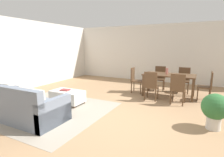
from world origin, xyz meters
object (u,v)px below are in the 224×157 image
(dining_chair_head_west, at_px, (135,78))
(book_on_ottoman, at_px, (65,90))
(dining_table, at_px, (169,77))
(dining_chair_far_left, at_px, (160,77))
(dining_chair_far_right, at_px, (184,78))
(dining_chair_head_east, at_px, (208,84))
(dining_chair_near_right, at_px, (178,87))
(couch, at_px, (24,107))
(vase_centerpiece, at_px, (167,71))
(dining_chair_near_left, at_px, (151,84))
(potted_plant, at_px, (215,109))
(ottoman_table, at_px, (67,96))

(dining_chair_head_west, height_order, book_on_ottoman, dining_chair_head_west)
(dining_table, xyz_separation_m, dining_chair_far_left, (-0.46, 0.77, -0.14))
(dining_chair_far_right, distance_m, dining_chair_head_east, 1.07)
(dining_chair_near_right, height_order, book_on_ottoman, dining_chair_near_right)
(dining_table, xyz_separation_m, book_on_ottoman, (-2.61, -2.19, -0.25))
(couch, xyz_separation_m, vase_centerpiece, (2.60, 3.53, 0.57))
(couch, relative_size, dining_chair_near_left, 2.13)
(couch, height_order, dining_chair_head_west, dining_chair_head_west)
(vase_centerpiece, bearing_deg, dining_chair_far_right, 58.38)
(dining_table, distance_m, dining_chair_head_west, 1.20)
(dining_chair_near_right, distance_m, potted_plant, 1.56)
(book_on_ottoman, bearing_deg, couch, -92.54)
(dining_chair_head_west, distance_m, potted_plant, 3.20)
(ottoman_table, relative_size, dining_chair_head_east, 1.04)
(book_on_ottoman, relative_size, potted_plant, 0.35)
(dining_chair_head_west, distance_m, vase_centerpiece, 1.17)
(dining_table, height_order, dining_chair_near_right, dining_chair_near_right)
(dining_chair_near_left, distance_m, dining_chair_head_west, 1.08)
(dining_chair_near_right, distance_m, dining_chair_head_west, 1.76)
(dining_chair_head_east, distance_m, book_on_ottoman, 4.38)
(dining_chair_head_east, bearing_deg, dining_chair_near_right, -133.21)
(dining_chair_far_left, xyz_separation_m, potted_plant, (1.71, -2.87, -0.08))
(dining_table, bearing_deg, dining_chair_far_left, 120.89)
(couch, bearing_deg, potted_plant, 20.17)
(dining_chair_near_right, relative_size, dining_chair_head_west, 1.00)
(dining_chair_head_east, relative_size, potted_plant, 1.22)
(ottoman_table, xyz_separation_m, dining_table, (2.54, 2.19, 0.44))
(dining_chair_near_left, relative_size, dining_chair_far_left, 1.00)
(dining_chair_head_east, bearing_deg, dining_chair_far_left, 155.33)
(dining_chair_near_left, xyz_separation_m, dining_chair_head_east, (1.57, 0.79, 0.00))
(ottoman_table, height_order, dining_chair_head_west, dining_chair_head_west)
(dining_table, relative_size, dining_chair_near_left, 1.81)
(dining_table, distance_m, dining_chair_head_east, 1.17)
(couch, distance_m, dining_chair_near_right, 4.11)
(dining_table, relative_size, dining_chair_near_right, 1.81)
(dining_chair_near_right, height_order, dining_chair_head_east, same)
(dining_table, bearing_deg, dining_chair_near_right, -64.26)
(ottoman_table, relative_size, dining_chair_head_west, 1.04)
(ottoman_table, relative_size, dining_chair_near_left, 1.04)
(dining_chair_far_right, bearing_deg, potted_plant, -73.64)
(ottoman_table, xyz_separation_m, dining_chair_head_east, (3.70, 2.21, 0.29))
(dining_table, bearing_deg, dining_chair_head_west, -178.39)
(couch, distance_m, dining_chair_far_right, 5.31)
(couch, height_order, dining_chair_far_right, dining_chair_far_right)
(dining_table, bearing_deg, book_on_ottoman, -140.01)
(dining_chair_near_right, relative_size, dining_chair_far_right, 1.00)
(couch, distance_m, dining_chair_far_left, 4.85)
(dining_chair_near_right, bearing_deg, dining_chair_head_east, 46.79)
(ottoman_table, height_order, dining_chair_near_left, dining_chair_near_left)
(dining_chair_head_east, height_order, vase_centerpiece, vase_centerpiece)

